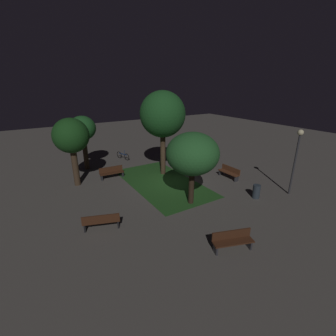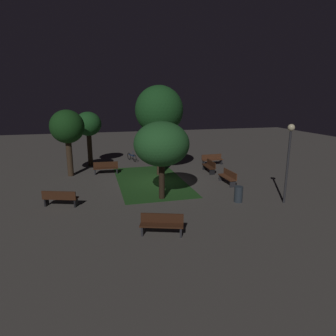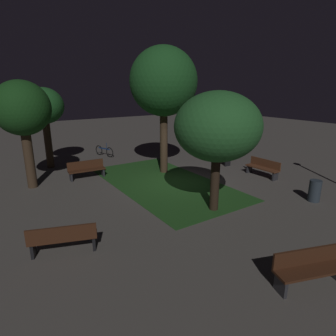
{
  "view_description": "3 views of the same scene",
  "coord_description": "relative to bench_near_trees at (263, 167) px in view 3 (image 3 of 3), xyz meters",
  "views": [
    {
      "loc": [
        -13.41,
        8.34,
        6.89
      ],
      "look_at": [
        1.07,
        -0.56,
        0.72
      ],
      "focal_mm": 25.12,
      "sensor_mm": 36.0,
      "label": 1
    },
    {
      "loc": [
        -18.56,
        4.1,
        5.6
      ],
      "look_at": [
        0.47,
        -0.86,
        0.81
      ],
      "focal_mm": 31.23,
      "sensor_mm": 36.0,
      "label": 2
    },
    {
      "loc": [
        -10.45,
        7.28,
        4.44
      ],
      "look_at": [
        0.17,
        0.27,
        0.76
      ],
      "focal_mm": 29.98,
      "sensor_mm": 36.0,
      "label": 3
    }
  ],
  "objects": [
    {
      "name": "ground_plane",
      "position": [
        1.6,
        4.43,
        -0.48
      ],
      "size": [
        60.0,
        60.0,
        0.0
      ],
      "primitive_type": "plane",
      "color": "#56514C"
    },
    {
      "name": "bench_near_trees",
      "position": [
        0.0,
        0.0,
        0.0
      ],
      "size": [
        1.81,
        0.51,
        0.88
      ],
      "color": "brown",
      "rests_on": "ground"
    },
    {
      "name": "bench_path_side",
      "position": [
        3.19,
        0.0,
        0.0
      ],
      "size": [
        1.82,
        0.57,
        0.88
      ],
      "color": "#422314",
      "rests_on": "ground"
    },
    {
      "name": "bench_back_row",
      "position": [
        5.46,
        -1.18,
        0.0
      ],
      "size": [
        0.54,
        1.82,
        0.88
      ],
      "color": "brown",
      "rests_on": "ground"
    },
    {
      "name": "bicycle",
      "position": [
        8.74,
        5.19,
        -0.14
      ],
      "size": [
        1.66,
        0.63,
        0.93
      ],
      "color": "black",
      "rests_on": "ground"
    },
    {
      "name": "grass_lawn",
      "position": [
        1.96,
        4.84,
        -0.48
      ],
      "size": [
        8.41,
        4.41,
        0.01
      ],
      "primitive_type": "cube",
      "color": "#23511E",
      "rests_on": "ground"
    },
    {
      "name": "tree_right_canopy",
      "position": [
        3.45,
        3.85,
        4.18
      ],
      "size": [
        3.39,
        3.39,
        6.41
      ],
      "color": "#423021",
      "rests_on": "ground"
    },
    {
      "name": "bench_corner",
      "position": [
        4.69,
        7.68,
        0.0
      ],
      "size": [
        0.58,
        1.82,
        0.88
      ],
      "color": "#422314",
      "rests_on": "ground"
    },
    {
      "name": "tree_near_wall",
      "position": [
        -1.67,
        4.9,
        2.62
      ],
      "size": [
        3.05,
        3.05,
        4.35
      ],
      "color": "#2D2116",
      "rests_on": "ground"
    },
    {
      "name": "bench_lawn_edge",
      "position": [
        -1.58,
        10.34,
        0.0
      ],
      "size": [
        1.04,
        1.86,
        0.88
      ],
      "color": "#422314",
      "rests_on": "ground"
    },
    {
      "name": "bench_by_lamp",
      "position": [
        -6.04,
        5.95,
        0.0
      ],
      "size": [
        1.04,
        1.86,
        0.88
      ],
      "color": "#422314",
      "rests_on": "ground"
    },
    {
      "name": "tree_back_right",
      "position": [
        4.76,
        10.2,
        3.02
      ],
      "size": [
        2.38,
        2.38,
        4.75
      ],
      "color": "#423021",
      "rests_on": "ground"
    },
    {
      "name": "tree_lawn_side",
      "position": [
        7.8,
        8.78,
        2.89
      ],
      "size": [
        2.11,
        2.11,
        4.45
      ],
      "color": "#38281C",
      "rests_on": "ground"
    },
    {
      "name": "trash_bin",
      "position": [
        -3.3,
        0.99,
        -0.04
      ],
      "size": [
        0.46,
        0.46,
        0.88
      ],
      "primitive_type": "cylinder",
      "color": "#2D3842",
      "rests_on": "ground"
    }
  ]
}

